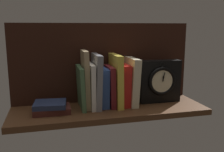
# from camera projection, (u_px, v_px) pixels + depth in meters

# --- Properties ---
(ground_plane) EXTENTS (0.87, 0.27, 0.03)m
(ground_plane) POSITION_uv_depth(u_px,v_px,m) (110.00, 110.00, 1.14)
(ground_plane) COLOR #4C2D19
(back_panel) EXTENTS (0.87, 0.01, 0.38)m
(back_panel) POSITION_uv_depth(u_px,v_px,m) (103.00, 63.00, 1.23)
(back_panel) COLOR black
(back_panel) RESTS_ON ground_plane
(book_green_romantic) EXTENTS (0.02, 0.17, 0.19)m
(book_green_romantic) POSITION_uv_depth(u_px,v_px,m) (81.00, 87.00, 1.13)
(book_green_romantic) COLOR #476B44
(book_green_romantic) RESTS_ON ground_plane
(book_tan_shortstories) EXTENTS (0.03, 0.12, 0.26)m
(book_tan_shortstories) POSITION_uv_depth(u_px,v_px,m) (86.00, 79.00, 1.13)
(book_tan_shortstories) COLOR tan
(book_tan_shortstories) RESTS_ON ground_plane
(book_white_catcher) EXTENTS (0.02, 0.16, 0.20)m
(book_white_catcher) POSITION_uv_depth(u_px,v_px,m) (91.00, 86.00, 1.14)
(book_white_catcher) COLOR silver
(book_white_catcher) RESTS_ON ground_plane
(book_gray_chess) EXTENTS (0.03, 0.17, 0.24)m
(book_gray_chess) POSITION_uv_depth(u_px,v_px,m) (96.00, 81.00, 1.14)
(book_gray_chess) COLOR gray
(book_gray_chess) RESTS_ON ground_plane
(book_blue_modern) EXTENTS (0.04, 0.12, 0.17)m
(book_blue_modern) POSITION_uv_depth(u_px,v_px,m) (103.00, 87.00, 1.15)
(book_blue_modern) COLOR #2D4C8E
(book_blue_modern) RESTS_ON ground_plane
(book_maroon_dawkins) EXTENTS (0.03, 0.14, 0.18)m
(book_maroon_dawkins) POSITION_uv_depth(u_px,v_px,m) (110.00, 86.00, 1.16)
(book_maroon_dawkins) COLOR maroon
(book_maroon_dawkins) RESTS_ON ground_plane
(book_yellow_seinlanguage) EXTENTS (0.03, 0.17, 0.24)m
(book_yellow_seinlanguage) POSITION_uv_depth(u_px,v_px,m) (116.00, 80.00, 1.16)
(book_yellow_seinlanguage) COLOR gold
(book_yellow_seinlanguage) RESTS_ON ground_plane
(book_red_requiem) EXTENTS (0.04, 0.14, 0.19)m
(book_red_requiem) POSITION_uv_depth(u_px,v_px,m) (123.00, 85.00, 1.18)
(book_red_requiem) COLOR red
(book_red_requiem) RESTS_ON ground_plane
(book_cream_twain) EXTENTS (0.04, 0.16, 0.22)m
(book_cream_twain) POSITION_uv_depth(u_px,v_px,m) (131.00, 81.00, 1.18)
(book_cream_twain) COLOR beige
(book_cream_twain) RESTS_ON ground_plane
(framed_clock) EXTENTS (0.20, 0.07, 0.20)m
(framed_clock) POSITION_uv_depth(u_px,v_px,m) (160.00, 81.00, 1.22)
(framed_clock) COLOR black
(framed_clock) RESTS_ON ground_plane
(book_stack_side) EXTENTS (0.15, 0.13, 0.05)m
(book_stack_side) POSITION_uv_depth(u_px,v_px,m) (51.00, 107.00, 1.07)
(book_stack_side) COLOR #471E19
(book_stack_side) RESTS_ON ground_plane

